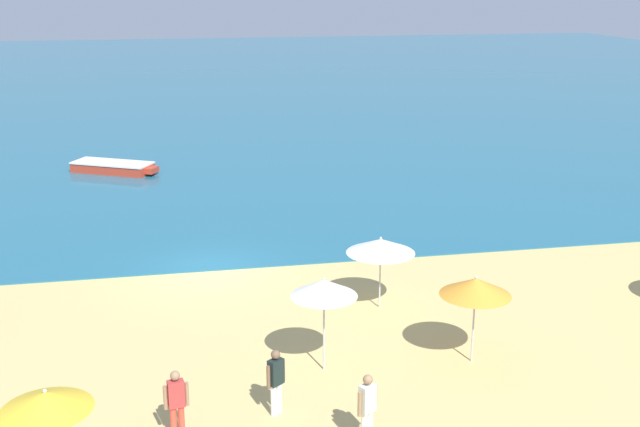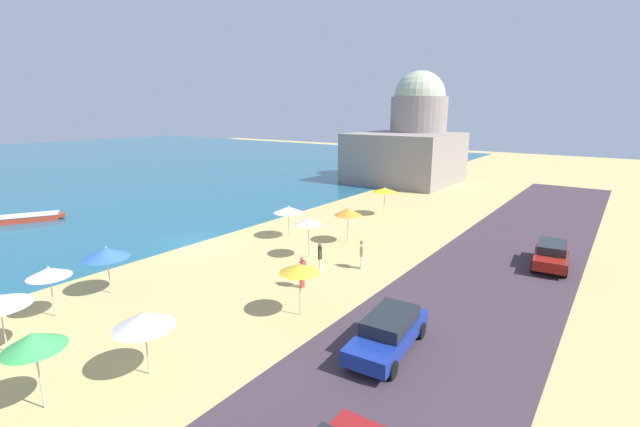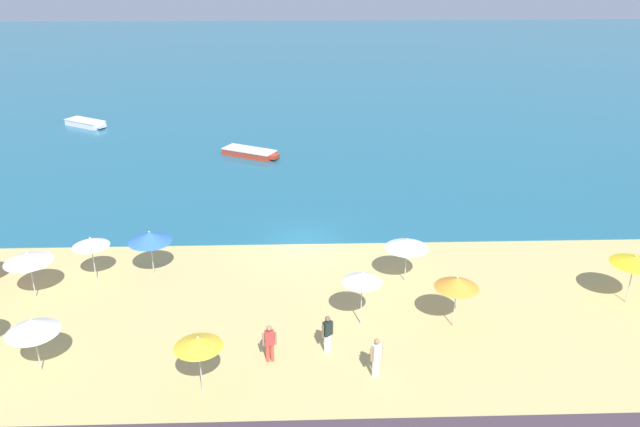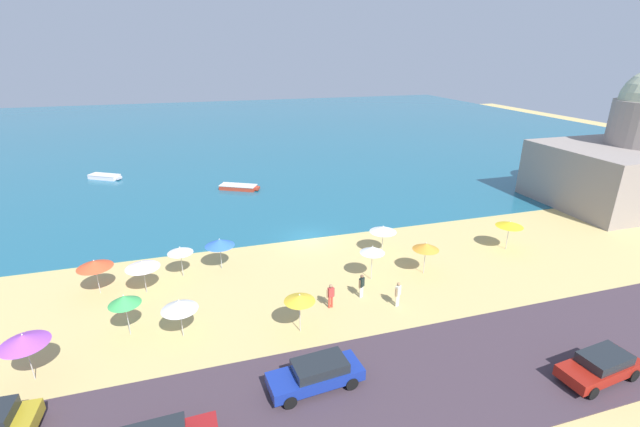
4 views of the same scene
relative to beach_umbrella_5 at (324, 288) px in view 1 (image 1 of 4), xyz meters
The scene contains 10 objects.
ground_plane 8.63m from the beach_umbrella_5, 107.05° to the left, with size 160.00×160.00×0.00m, color tan.
sea 63.04m from the beach_umbrella_5, 92.22° to the left, with size 150.00×110.00×0.05m, color #1F5E78.
beach_umbrella_5 is the anchor object (origin of this frame).
beach_umbrella_6 4.52m from the beach_umbrella_5, 55.83° to the left, with size 2.13×2.13×2.32m.
beach_umbrella_8 7.66m from the beach_umbrella_5, 145.37° to the right, with size 1.79×1.79×2.45m.
beach_umbrella_9 4.02m from the beach_umbrella_5, ahead, with size 1.89×1.89×2.46m.
bather_0 2.87m from the beach_umbrella_5, 128.03° to the right, with size 0.48×0.39×1.66m.
bather_1 4.83m from the beach_umbrella_5, 146.45° to the right, with size 0.56×0.27×1.66m.
bather_2 3.87m from the beach_umbrella_5, 86.25° to the right, with size 0.50×0.37×1.69m.
skiff_nearshore 24.59m from the beach_umbrella_5, 105.36° to the left, with size 4.63×3.37×0.55m.
Camera 1 is at (-1.37, -26.68, 9.98)m, focal length 45.00 mm.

